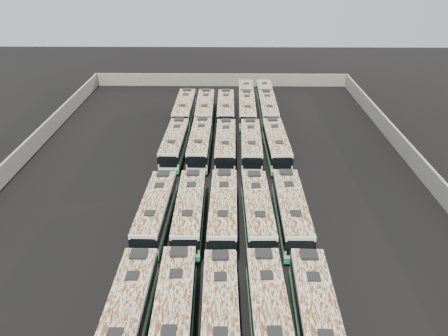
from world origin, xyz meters
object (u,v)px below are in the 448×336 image
bus_front_far_left (126,319)px  bus_midback_far_left (175,144)px  bus_midfront_far_right (291,211)px  bus_back_far_right (267,103)px  bus_midfront_left (190,211)px  bus_front_left (174,316)px  bus_midfront_center (223,211)px  bus_midfront_far_left (156,211)px  bus_midback_right (251,145)px  bus_back_right (247,103)px  bus_front_far_right (317,320)px  bus_midback_center (226,145)px  bus_midfront_right (257,212)px  bus_back_center (226,109)px  bus_back_left (205,109)px  bus_front_right (269,317)px  bus_midback_left (200,144)px  bus_midback_far_right (276,144)px  bus_front_center (220,318)px  bus_back_far_left (185,109)px

bus_front_far_left → bus_midback_far_left: bearing=90.4°
bus_midfront_far_right → bus_back_far_right: bearing=90.1°
bus_front_far_left → bus_midfront_left: (2.98, 12.56, -0.02)m
bus_front_left → bus_midfront_center: size_ratio=1.00×
bus_midfront_far_left → bus_midback_right: bus_midback_right is taller
bus_back_right → bus_back_far_right: 3.01m
bus_front_far_right → bus_midback_center: bearing=103.9°
bus_midfront_left → bus_midfront_center: bearing=-1.4°
bus_midback_right → bus_back_right: (0.01, 15.28, -0.01)m
bus_midfront_right → bus_back_center: bus_back_center is taller
bus_midfront_far_left → bus_back_left: (3.02, 26.91, 0.06)m
bus_midback_center → bus_midback_right: (2.98, 0.01, 0.01)m
bus_front_right → bus_back_left: 39.67m
bus_front_left → bus_front_right: (6.05, 0.01, -0.03)m
bus_midfront_far_left → bus_midback_left: (3.04, 14.73, 0.04)m
bus_midback_right → bus_back_far_right: (3.01, 15.48, -0.01)m
bus_midfront_far_left → bus_midback_center: bearing=68.7°
bus_midback_left → bus_midback_far_right: bearing=-0.3°
bus_midback_right → bus_back_right: bus_midback_right is taller
bus_back_left → bus_back_far_right: bus_back_left is taller
bus_front_far_left → bus_back_right: bearing=78.3°
bus_midback_far_left → bus_midback_right: 9.03m
bus_front_far_left → bus_front_right: size_ratio=1.01×
bus_midfront_left → bus_midback_center: bearing=77.7°
bus_back_left → bus_back_right: bearing=25.0°
bus_front_far_right → bus_midback_far_left: size_ratio=1.04×
bus_midback_right → bus_midback_far_right: 2.99m
bus_midfront_left → bus_back_right: (6.02, 29.77, -0.04)m
bus_front_far_left → bus_midfront_right: bearing=54.7°
bus_midfront_far_right → bus_back_far_right: (0.08, 29.95, -0.08)m
bus_midback_far_right → bus_midfront_center: bearing=-113.5°
bus_front_left → bus_front_right: 6.05m
bus_midfront_right → bus_front_center: bearing=-105.0°
bus_midback_far_left → bus_midback_left: (3.01, 0.02, 0.04)m
bus_back_left → bus_back_center: 2.95m
bus_midback_left → bus_back_far_left: 12.50m
bus_front_left → bus_front_far_right: (9.03, -0.23, 0.01)m
bus_back_left → bus_front_left: bearing=-90.4°
bus_midfront_far_right → bus_back_far_left: size_ratio=1.00×
bus_midfront_center → bus_midfront_far_left: bearing=180.0°
bus_midfront_left → bus_back_right: bearing=78.1°
bus_midfront_right → bus_midfront_center: bearing=178.5°
bus_midback_far_left → bus_midback_right: bearing=-0.0°
bus_midback_far_right → bus_midfront_far_right: bearing=-91.3°
bus_midfront_far_right → bus_midback_center: bus_midfront_far_right is taller
bus_midfront_left → bus_midback_far_right: bus_midback_far_right is taller
bus_front_far_right → bus_front_left: bearing=180.0°
bus_front_far_left → bus_back_center: bus_front_far_left is taller
bus_front_far_right → bus_midfront_far_left: 17.39m
bus_front_right → bus_midfront_left: bearing=114.9°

